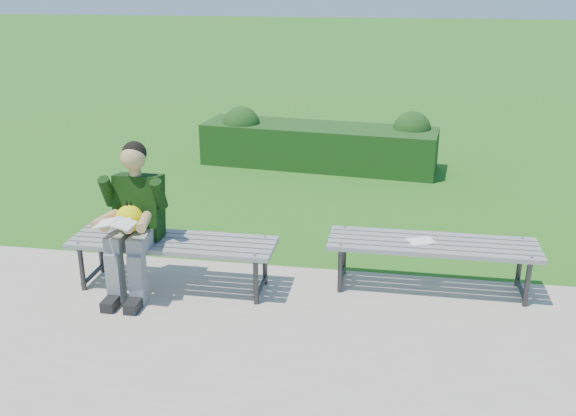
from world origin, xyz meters
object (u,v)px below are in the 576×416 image
at_px(bench_left, 173,246).
at_px(paper_sheet, 421,241).
at_px(hedge, 319,143).
at_px(seated_boy, 133,216).
at_px(bench_right, 432,248).

distance_m(bench_left, paper_sheet, 2.16).
bearing_deg(hedge, bench_left, -100.74).
bearing_deg(seated_boy, bench_right, 9.59).
bearing_deg(bench_left, seated_boy, -162.64).
distance_m(bench_right, seated_boy, 2.59).
height_order(bench_right, seated_boy, seated_boy).
relative_size(bench_right, seated_boy, 1.37).
relative_size(bench_right, paper_sheet, 6.81).
bearing_deg(hedge, bench_right, -69.14).
xyz_separation_m(hedge, bench_right, (1.45, -3.81, 0.07)).
xyz_separation_m(bench_right, seated_boy, (-2.54, -0.43, 0.30)).
xyz_separation_m(seated_boy, paper_sheet, (2.44, 0.43, -0.24)).
bearing_deg(paper_sheet, bench_left, -171.09).
xyz_separation_m(bench_left, bench_right, (2.24, 0.34, 0.00)).
xyz_separation_m(bench_right, paper_sheet, (-0.10, -0.00, 0.06)).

